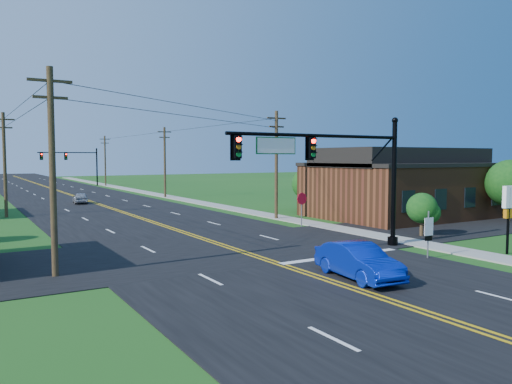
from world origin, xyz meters
TOP-DOWN VIEW (x-y plane):
  - ground at (0.00, 0.00)m, footprint 260.00×260.00m
  - road_main at (0.00, 50.00)m, footprint 16.00×220.00m
  - road_cross at (0.00, 12.00)m, footprint 70.00×10.00m
  - sidewalk at (10.50, 40.00)m, footprint 2.00×160.00m
  - signal_mast_main at (4.34, 8.00)m, footprint 11.30×0.60m
  - signal_mast_far at (4.44, 80.00)m, footprint 10.98×0.60m
  - brick_building at (20.00, 18.00)m, footprint 14.20×11.20m
  - utility_pole_left_a at (-9.50, 10.00)m, footprint 1.80×0.28m
  - utility_pole_left_b at (-9.50, 35.00)m, footprint 1.80×0.28m
  - utility_pole_right_a at (9.80, 22.00)m, footprint 1.80×0.28m
  - utility_pole_right_b at (9.80, 48.00)m, footprint 1.80×0.28m
  - utility_pole_right_c at (9.80, 78.00)m, footprint 1.80×0.28m
  - tree_right_front at (25.00, 11.00)m, footprint 3.80×3.80m
  - tree_right_back at (16.00, 26.00)m, footprint 3.00×3.00m
  - shrub_corner at (13.00, 9.50)m, footprint 2.00×2.00m
  - blue_car at (1.46, 2.93)m, footprint 2.15×4.75m
  - distant_car at (-1.35, 44.81)m, footprint 1.90×3.76m
  - route_sign at (7.50, 4.34)m, footprint 0.61×0.10m
  - stop_sign at (8.77, 16.98)m, footprint 0.92×0.14m

SIDE VIEW (x-z plane):
  - ground at x=0.00m, z-range 0.00..0.00m
  - road_main at x=0.00m, z-range 0.00..0.04m
  - road_cross at x=0.00m, z-range 0.00..0.04m
  - sidewalk at x=10.50m, z-range 0.00..0.08m
  - distant_car at x=-1.35m, z-range 0.00..1.23m
  - blue_car at x=1.46m, z-range 0.00..1.51m
  - route_sign at x=7.50m, z-range 0.20..2.65m
  - shrub_corner at x=13.00m, z-range 0.42..3.28m
  - stop_sign at x=8.77m, z-range 0.57..3.15m
  - brick_building at x=20.00m, z-range 0.00..4.70m
  - tree_right_back at x=16.00m, z-range 0.55..4.65m
  - tree_right_front at x=25.00m, z-range 0.60..5.60m
  - signal_mast_far at x=4.44m, z-range 0.81..8.29m
  - utility_pole_left_a at x=-9.50m, z-range 0.22..9.22m
  - utility_pole_left_b at x=-9.50m, z-range 0.22..9.22m
  - utility_pole_right_a at x=9.80m, z-range 0.22..9.22m
  - utility_pole_right_b at x=9.80m, z-range 0.22..9.22m
  - utility_pole_right_c at x=9.80m, z-range 0.22..9.22m
  - signal_mast_main at x=4.34m, z-range 1.01..8.49m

